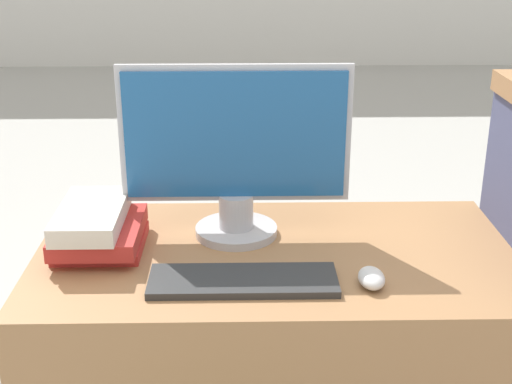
# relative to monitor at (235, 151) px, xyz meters

# --- Properties ---
(desk) EXTENTS (1.12, 0.61, 0.74)m
(desk) POSITION_rel_monitor_xyz_m (0.09, -0.10, -0.58)
(desk) COLOR #9E7047
(desk) RESTS_ON ground_plane
(monitor) EXTENTS (0.54, 0.20, 0.42)m
(monitor) POSITION_rel_monitor_xyz_m (0.00, 0.00, 0.00)
(monitor) COLOR #B7B7BC
(monitor) RESTS_ON desk
(keyboard) EXTENTS (0.40, 0.14, 0.02)m
(keyboard) POSITION_rel_monitor_xyz_m (0.02, -0.26, -0.21)
(keyboard) COLOR #2D2D2D
(keyboard) RESTS_ON desk
(mouse) EXTENTS (0.06, 0.09, 0.04)m
(mouse) POSITION_rel_monitor_xyz_m (0.29, -0.27, -0.20)
(mouse) COLOR silver
(mouse) RESTS_ON desk
(book_stack) EXTENTS (0.20, 0.27, 0.11)m
(book_stack) POSITION_rel_monitor_xyz_m (-0.32, -0.08, -0.16)
(book_stack) COLOR #B72D28
(book_stack) RESTS_ON desk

